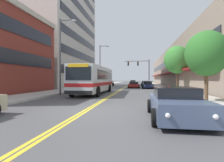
% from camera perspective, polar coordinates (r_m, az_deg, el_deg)
% --- Properties ---
extents(ground_plane, '(240.00, 240.00, 0.00)m').
position_cam_1_polar(ground_plane, '(46.18, 5.24, -1.43)').
color(ground_plane, '#4C4C4F').
extents(sidewalk_left, '(3.69, 106.00, 0.16)m').
position_cam_1_polar(sidewalk_left, '(47.18, -3.71, -1.28)').
color(sidewalk_left, '#B2ADA5').
rests_on(sidewalk_left, ground_plane).
extents(sidewalk_right, '(3.69, 106.00, 0.16)m').
position_cam_1_polar(sidewalk_right, '(46.32, 14.35, -1.34)').
color(sidewalk_right, '#B2ADA5').
rests_on(sidewalk_right, ground_plane).
extents(centre_line, '(0.34, 106.00, 0.01)m').
position_cam_1_polar(centre_line, '(46.18, 5.24, -1.43)').
color(centre_line, yellow).
rests_on(centre_line, ground_plane).
extents(office_tower_left, '(12.08, 23.05, 26.74)m').
position_cam_1_polar(office_tower_left, '(42.45, -17.86, 16.62)').
color(office_tower_left, '#BCB7AD').
rests_on(office_tower_left, ground_plane).
extents(storefront_row_right, '(9.10, 68.00, 8.74)m').
position_cam_1_polar(storefront_row_right, '(47.36, 21.71, 3.87)').
color(storefront_row_right, gray).
rests_on(storefront_row_right, ground_plane).
extents(city_bus, '(2.84, 10.84, 3.00)m').
position_cam_1_polar(city_bus, '(20.16, -5.74, 0.73)').
color(city_bus, silver).
rests_on(city_bus, ground_plane).
extents(car_champagne_parked_left_mid, '(1.96, 4.23, 1.17)m').
position_cam_1_polar(car_champagne_parked_left_mid, '(33.03, -3.85, -1.29)').
color(car_champagne_parked_left_mid, beige).
rests_on(car_champagne_parked_left_mid, ground_plane).
extents(car_dark_grey_parked_left_far, '(2.12, 4.21, 1.34)m').
position_cam_1_polar(car_dark_grey_parked_left_far, '(41.92, -1.01, -0.78)').
color(car_dark_grey_parked_left_far, '#38383D').
rests_on(car_dark_grey_parked_left_far, ground_plane).
extents(car_slate_blue_parked_right_foreground, '(2.17, 4.44, 1.32)m').
position_cam_1_polar(car_slate_blue_parked_right_foreground, '(7.83, 20.06, -7.04)').
color(car_slate_blue_parked_right_foreground, '#475675').
rests_on(car_slate_blue_parked_right_foreground, ground_plane).
extents(car_navy_parked_right_mid, '(1.99, 4.75, 1.27)m').
position_cam_1_polar(car_navy_parked_right_mid, '(32.27, 11.53, -1.27)').
color(car_navy_parked_right_mid, '#19234C').
rests_on(car_navy_parked_right_mid, ground_plane).
extents(car_charcoal_parked_right_far, '(2.18, 4.81, 1.23)m').
position_cam_1_polar(car_charcoal_parked_right_far, '(44.35, 10.84, -0.77)').
color(car_charcoal_parked_right_far, '#232328').
rests_on(car_charcoal_parked_right_far, ground_plane).
extents(car_red_moving_lead, '(2.20, 4.44, 1.13)m').
position_cam_1_polar(car_red_moving_lead, '(34.17, 7.16, -1.25)').
color(car_red_moving_lead, maroon).
rests_on(car_red_moving_lead, ground_plane).
extents(car_silver_moving_second, '(2.06, 4.25, 1.32)m').
position_cam_1_polar(car_silver_moving_second, '(53.40, 6.85, -0.49)').
color(car_silver_moving_second, '#B7B7BC').
rests_on(car_silver_moving_second, ground_plane).
extents(traffic_signal_mast, '(5.84, 0.38, 6.29)m').
position_cam_1_polar(traffic_signal_mast, '(41.98, 9.28, 4.47)').
color(traffic_signal_mast, '#47474C').
rests_on(traffic_signal_mast, ground_plane).
extents(street_lamp_left_near, '(1.85, 0.28, 7.89)m').
position_cam_1_polar(street_lamp_left_near, '(19.03, -15.93, 9.61)').
color(street_lamp_left_near, '#47474C').
rests_on(street_lamp_left_near, ground_plane).
extents(street_lamp_left_far, '(2.03, 0.28, 8.76)m').
position_cam_1_polar(street_lamp_left_far, '(37.09, -3.55, 5.98)').
color(street_lamp_left_far, '#47474C').
rests_on(street_lamp_left_far, ground_plane).
extents(street_tree_right_near, '(2.79, 2.79, 4.78)m').
position_cam_1_polar(street_tree_right_near, '(13.57, 28.47, 7.88)').
color(street_tree_right_near, brown).
rests_on(street_tree_right_near, sidewalk_right).
extents(street_tree_right_mid, '(3.50, 3.50, 6.11)m').
position_cam_1_polar(street_tree_right_mid, '(25.95, 20.45, 6.53)').
color(street_tree_right_mid, brown).
rests_on(street_tree_right_mid, sidewalk_right).
extents(fire_hydrant, '(0.31, 0.23, 0.82)m').
position_cam_1_polar(fire_hydrant, '(19.44, 18.14, -2.62)').
color(fire_hydrant, red).
rests_on(fire_hydrant, sidewalk_right).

